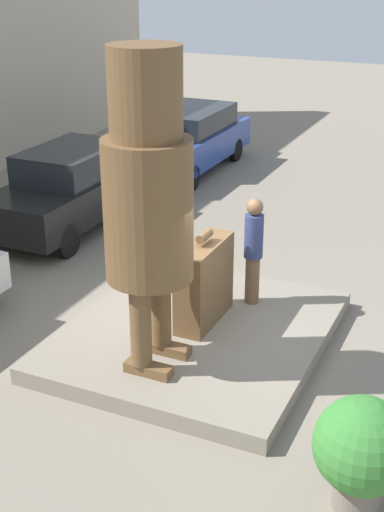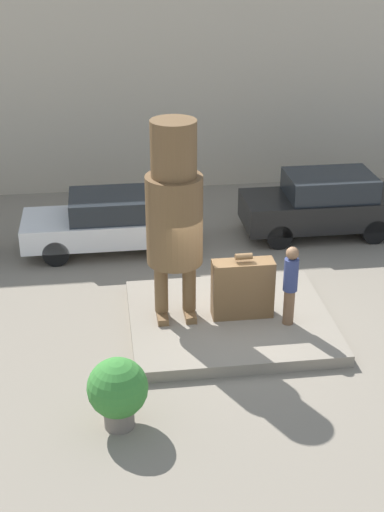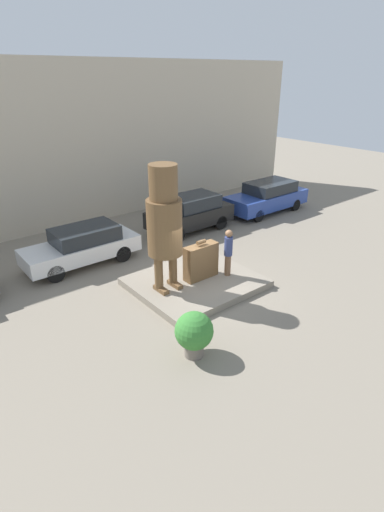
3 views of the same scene
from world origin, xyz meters
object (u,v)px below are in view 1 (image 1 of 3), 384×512
(planter_pot, at_px, (362,449))
(parked_car_black, at_px, (70,188))
(giant_suitcase, at_px, (204,282))
(parked_car_blue, at_px, (187,139))
(statue_figure, at_px, (148,190))
(tourist, at_px, (253,247))

(planter_pot, bearing_deg, parked_car_black, 51.91)
(giant_suitcase, relative_size, parked_car_blue, 0.30)
(statue_figure, height_order, giant_suitcase, statue_figure)
(planter_pot, bearing_deg, parked_car_blue, 32.97)
(giant_suitcase, xyz_separation_m, tourist, (0.88, -0.44, 0.32))
(parked_car_black, distance_m, parked_car_blue, 4.96)
(tourist, height_order, parked_car_blue, tourist)
(giant_suitcase, xyz_separation_m, parked_car_blue, (7.98, 3.99, -0.03))
(statue_figure, relative_size, parked_car_black, 1.01)
(parked_car_black, relative_size, parked_car_blue, 0.87)
(giant_suitcase, bearing_deg, tourist, -26.60)
(statue_figure, relative_size, giant_suitcase, 2.92)
(giant_suitcase, distance_m, parked_car_blue, 8.93)
(giant_suitcase, xyz_separation_m, parked_car_black, (3.03, 4.37, 0.00))
(parked_car_black, bearing_deg, parked_car_blue, 175.56)
(statue_figure, distance_m, parked_car_blue, 10.29)
(parked_car_black, xyz_separation_m, parked_car_blue, (4.95, -0.38, -0.04))
(parked_car_blue, bearing_deg, giant_suitcase, 26.55)
(giant_suitcase, distance_m, planter_pot, 3.99)
(giant_suitcase, bearing_deg, parked_car_black, 55.25)
(statue_figure, distance_m, tourist, 2.79)
(parked_car_blue, relative_size, planter_pot, 3.66)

